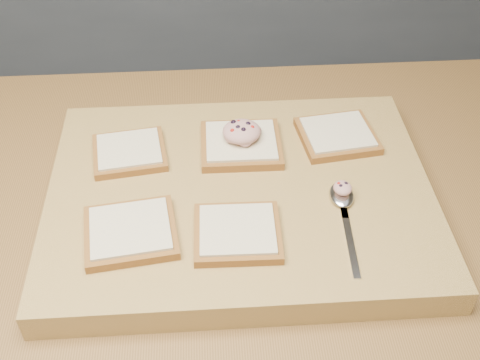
% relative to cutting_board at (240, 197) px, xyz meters
% --- Properties ---
extents(back_counter, '(3.60, 0.62, 0.94)m').
position_rel_cutting_board_xyz_m(back_counter, '(0.13, 1.42, -0.45)').
color(back_counter, slate).
rests_on(back_counter, ground).
extents(cutting_board, '(0.56, 0.42, 0.04)m').
position_rel_cutting_board_xyz_m(cutting_board, '(0.00, 0.00, 0.00)').
color(cutting_board, tan).
rests_on(cutting_board, island_counter).
extents(bread_far_left, '(0.12, 0.11, 0.02)m').
position_rel_cutting_board_xyz_m(bread_far_left, '(-0.16, 0.08, 0.03)').
color(bread_far_left, brown).
rests_on(bread_far_left, cutting_board).
extents(bread_far_center, '(0.12, 0.11, 0.02)m').
position_rel_cutting_board_xyz_m(bread_far_center, '(0.01, 0.09, 0.03)').
color(bread_far_center, brown).
rests_on(bread_far_center, cutting_board).
extents(bread_far_right, '(0.13, 0.12, 0.02)m').
position_rel_cutting_board_xyz_m(bread_far_right, '(0.16, 0.10, 0.03)').
color(bread_far_right, brown).
rests_on(bread_far_right, cutting_board).
extents(bread_near_left, '(0.13, 0.12, 0.02)m').
position_rel_cutting_board_xyz_m(bread_near_left, '(-0.15, -0.09, 0.03)').
color(bread_near_left, brown).
rests_on(bread_near_left, cutting_board).
extents(bread_near_center, '(0.12, 0.11, 0.02)m').
position_rel_cutting_board_xyz_m(bread_near_center, '(-0.01, -0.10, 0.03)').
color(bread_near_center, brown).
rests_on(bread_near_center, cutting_board).
extents(tuna_salad_dollop, '(0.06, 0.06, 0.03)m').
position_rel_cutting_board_xyz_m(tuna_salad_dollop, '(0.01, 0.09, 0.05)').
color(tuna_salad_dollop, tan).
rests_on(tuna_salad_dollop, bread_far_center).
extents(spoon, '(0.04, 0.17, 0.01)m').
position_rel_cutting_board_xyz_m(spoon, '(0.14, -0.05, 0.03)').
color(spoon, silver).
rests_on(spoon, cutting_board).
extents(spoon_salad, '(0.03, 0.03, 0.02)m').
position_rel_cutting_board_xyz_m(spoon_salad, '(0.14, -0.03, 0.04)').
color(spoon_salad, tan).
rests_on(spoon_salad, spoon).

